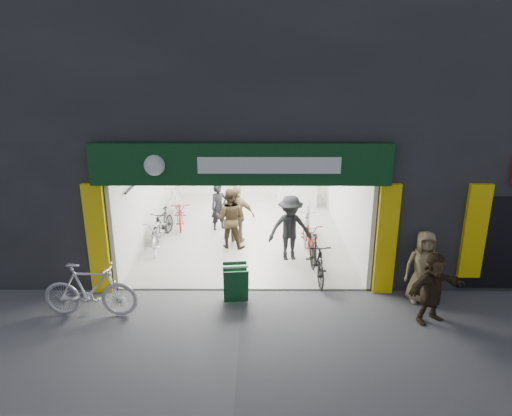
{
  "coord_description": "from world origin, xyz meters",
  "views": [
    {
      "loc": [
        0.37,
        -9.59,
        5.11
      ],
      "look_at": [
        0.32,
        1.5,
        1.55
      ],
      "focal_mm": 32.0,
      "sensor_mm": 36.0,
      "label": 1
    }
  ],
  "objects_px": {
    "bike_left_front": "(157,234)",
    "parked_bike": "(90,290)",
    "bike_right_front": "(317,259)",
    "pedestrian_near": "(423,267)",
    "sandwich_board": "(236,282)"
  },
  "relations": [
    {
      "from": "bike_left_front",
      "to": "bike_right_front",
      "type": "relative_size",
      "value": 1.02
    },
    {
      "from": "bike_right_front",
      "to": "parked_bike",
      "type": "distance_m",
      "value": 5.21
    },
    {
      "from": "parked_bike",
      "to": "pedestrian_near",
      "type": "bearing_deg",
      "value": -83.13
    },
    {
      "from": "bike_left_front",
      "to": "sandwich_board",
      "type": "height_order",
      "value": "bike_left_front"
    },
    {
      "from": "bike_left_front",
      "to": "pedestrian_near",
      "type": "xyz_separation_m",
      "value": [
        6.49,
        -2.93,
        0.36
      ]
    },
    {
      "from": "bike_left_front",
      "to": "pedestrian_near",
      "type": "bearing_deg",
      "value": -30.88
    },
    {
      "from": "parked_bike",
      "to": "bike_left_front",
      "type": "bearing_deg",
      "value": -8.26
    },
    {
      "from": "bike_left_front",
      "to": "parked_bike",
      "type": "distance_m",
      "value": 3.64
    },
    {
      "from": "pedestrian_near",
      "to": "bike_left_front",
      "type": "bearing_deg",
      "value": 159.97
    },
    {
      "from": "sandwich_board",
      "to": "bike_right_front",
      "type": "bearing_deg",
      "value": 23.14
    },
    {
      "from": "bike_right_front",
      "to": "pedestrian_near",
      "type": "bearing_deg",
      "value": -29.11
    },
    {
      "from": "bike_left_front",
      "to": "pedestrian_near",
      "type": "relative_size",
      "value": 1.09
    },
    {
      "from": "sandwich_board",
      "to": "bike_left_front",
      "type": "bearing_deg",
      "value": 122.03
    },
    {
      "from": "bike_right_front",
      "to": "sandwich_board",
      "type": "bearing_deg",
      "value": -153.61
    },
    {
      "from": "bike_right_front",
      "to": "parked_bike",
      "type": "height_order",
      "value": "parked_bike"
    }
  ]
}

